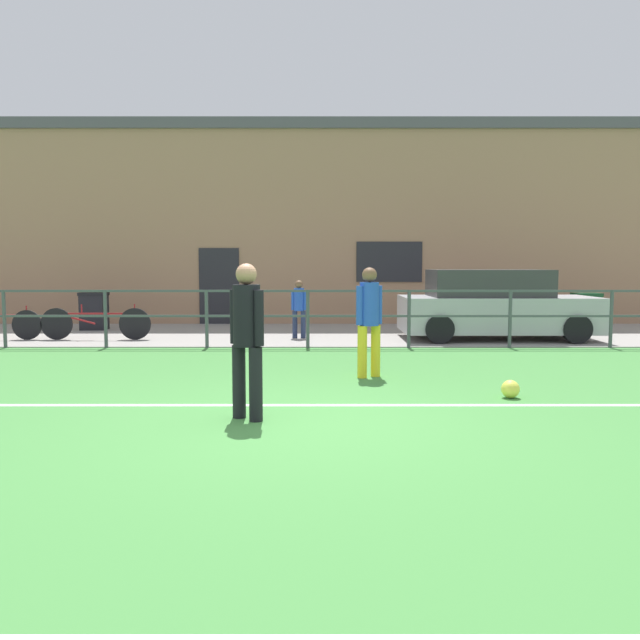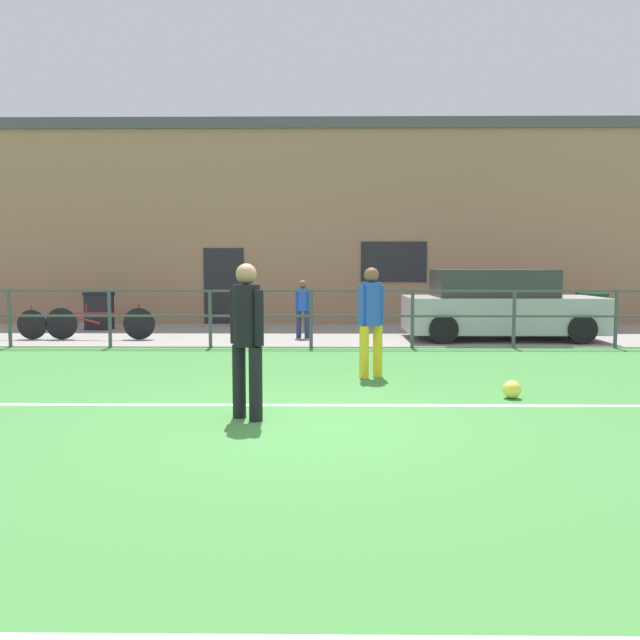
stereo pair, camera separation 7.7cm
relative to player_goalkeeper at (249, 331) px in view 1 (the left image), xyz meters
The scene contains 13 objects.
ground 1.10m from the player_goalkeeper, 12.93° to the right, with size 60.00×44.00×0.04m, color #42843D.
field_line_touchline 1.27m from the player_goalkeeper, 51.91° to the left, with size 36.00×0.11×0.00m, color white.
pavement_strip 8.45m from the player_goalkeeper, 86.39° to the left, with size 48.00×5.00×0.02m, color gray.
perimeter_fence 5.91m from the player_goalkeeper, 84.86° to the left, with size 36.07×0.07×1.15m.
clubhouse_facade 12.23m from the player_goalkeeper, 87.49° to the left, with size 28.00×2.56×5.61m.
player_goalkeeper is the anchor object (origin of this frame).
player_striker 2.97m from the player_goalkeeper, 59.90° to the left, with size 0.39×0.28×1.60m.
soccer_ball_match 3.41m from the player_goalkeeper, 19.19° to the left, with size 0.22×0.22×0.22m, color #E5E04C.
spectator_child 7.44m from the player_goalkeeper, 87.65° to the left, with size 0.35×0.22×1.28m.
parked_car_red 8.60m from the player_goalkeeper, 57.68° to the left, with size 4.17×1.91×1.52m.
bicycle_parked_2 8.20m from the player_goalkeeper, 120.06° to the left, with size 2.39×0.04×0.78m.
trash_bin_0 10.47m from the player_goalkeeper, 117.86° to the left, with size 0.63×0.53×0.94m.
trash_bin_1 11.25m from the player_goalkeeper, 50.26° to the left, with size 0.61×0.51×0.95m.
Camera 1 is at (0.24, -6.55, 1.64)m, focal length 35.82 mm.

